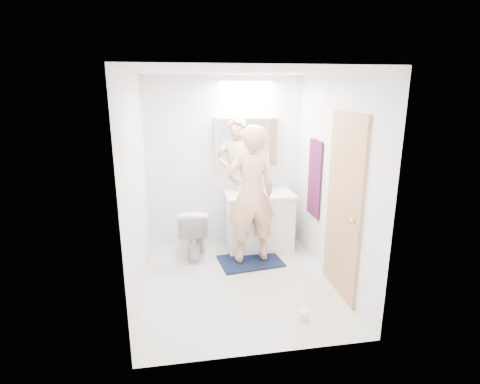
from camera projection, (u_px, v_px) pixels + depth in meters
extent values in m
plane|color=silver|center=(239.00, 283.00, 4.47)|extent=(2.50, 2.50, 0.00)
plane|color=white|center=(239.00, 71.00, 3.82)|extent=(2.50, 2.50, 0.00)
plane|color=white|center=(225.00, 163.00, 5.33)|extent=(2.50, 0.00, 2.50)
plane|color=white|center=(265.00, 224.00, 2.96)|extent=(2.50, 0.00, 2.50)
plane|color=white|center=(137.00, 189.00, 3.97)|extent=(0.00, 2.50, 2.50)
plane|color=white|center=(334.00, 181.00, 4.32)|extent=(0.00, 2.50, 2.50)
cube|color=white|center=(259.00, 222.00, 5.35)|extent=(0.90, 0.55, 0.78)
cube|color=white|center=(259.00, 194.00, 5.24)|extent=(0.95, 0.58, 0.04)
cylinder|color=white|center=(259.00, 191.00, 5.26)|extent=(0.36, 0.36, 0.03)
cylinder|color=white|center=(256.00, 184.00, 5.42)|extent=(0.02, 0.02, 0.16)
cube|color=white|center=(247.00, 142.00, 5.23)|extent=(0.88, 0.14, 0.70)
cube|color=silver|center=(248.00, 143.00, 5.16)|extent=(0.84, 0.01, 0.66)
imported|color=white|center=(195.00, 232.00, 5.11)|extent=(0.46, 0.72, 0.70)
cube|color=#121839|center=(250.00, 261.00, 5.00)|extent=(0.86, 0.65, 0.02)
imported|color=#DEAA85|center=(251.00, 195.00, 4.76)|extent=(0.69, 0.50, 1.76)
cube|color=tan|center=(344.00, 207.00, 4.04)|extent=(0.04, 0.80, 2.00)
sphere|color=gold|center=(353.00, 221.00, 3.76)|extent=(0.06, 0.06, 0.06)
cube|color=black|center=(314.00, 179.00, 4.87)|extent=(0.02, 0.42, 1.00)
cylinder|color=silver|center=(316.00, 138.00, 4.73)|extent=(0.07, 0.02, 0.02)
imported|color=beige|center=(240.00, 183.00, 5.31)|extent=(0.10, 0.10, 0.24)
imported|color=#5387B2|center=(247.00, 185.00, 5.36)|extent=(0.10, 0.10, 0.17)
imported|color=#4668D2|center=(270.00, 186.00, 5.41)|extent=(0.13, 0.13, 0.09)
cylinder|color=white|center=(303.00, 315.00, 3.76)|extent=(0.11, 0.11, 0.10)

